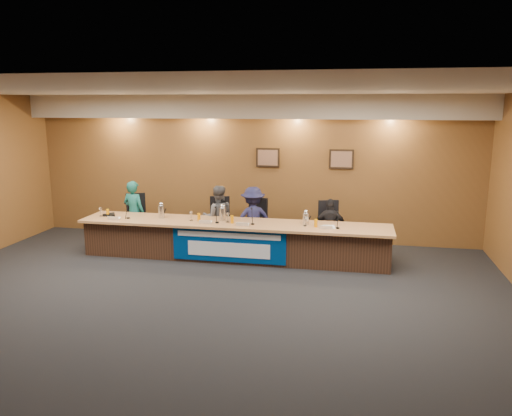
# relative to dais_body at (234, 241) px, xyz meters

# --- Properties ---
(floor) EXTENTS (10.00, 10.00, 0.00)m
(floor) POSITION_rel_dais_body_xyz_m (0.00, -2.40, -0.35)
(floor) COLOR black
(floor) RESTS_ON ground
(ceiling) EXTENTS (10.00, 8.00, 0.04)m
(ceiling) POSITION_rel_dais_body_xyz_m (0.00, -2.40, 2.85)
(ceiling) COLOR silver
(ceiling) RESTS_ON wall_back
(wall_back) EXTENTS (10.00, 0.04, 3.20)m
(wall_back) POSITION_rel_dais_body_xyz_m (0.00, 1.60, 1.25)
(wall_back) COLOR brown
(wall_back) RESTS_ON floor
(soffit) EXTENTS (10.00, 0.50, 0.50)m
(soffit) POSITION_rel_dais_body_xyz_m (0.00, 1.35, 2.60)
(soffit) COLOR beige
(soffit) RESTS_ON wall_back
(dais_body) EXTENTS (6.00, 0.80, 0.70)m
(dais_body) POSITION_rel_dais_body_xyz_m (0.00, 0.00, 0.00)
(dais_body) COLOR #382115
(dais_body) RESTS_ON floor
(dais_top) EXTENTS (6.10, 0.95, 0.05)m
(dais_top) POSITION_rel_dais_body_xyz_m (0.00, -0.05, 0.38)
(dais_top) COLOR #B17A4A
(dais_top) RESTS_ON dais_body
(banner) EXTENTS (2.20, 0.02, 0.65)m
(banner) POSITION_rel_dais_body_xyz_m (0.00, -0.41, 0.03)
(banner) COLOR navy
(banner) RESTS_ON dais_body
(banner_text_upper) EXTENTS (2.00, 0.01, 0.10)m
(banner_text_upper) POSITION_rel_dais_body_xyz_m (0.00, -0.43, 0.23)
(banner_text_upper) COLOR silver
(banner_text_upper) RESTS_ON banner
(banner_text_lower) EXTENTS (1.60, 0.01, 0.28)m
(banner_text_lower) POSITION_rel_dais_body_xyz_m (0.00, -0.43, -0.05)
(banner_text_lower) COLOR silver
(banner_text_lower) RESTS_ON banner
(wall_photo_left) EXTENTS (0.52, 0.04, 0.42)m
(wall_photo_left) POSITION_rel_dais_body_xyz_m (0.40, 1.57, 1.50)
(wall_photo_left) COLOR black
(wall_photo_left) RESTS_ON wall_back
(wall_photo_right) EXTENTS (0.52, 0.04, 0.42)m
(wall_photo_right) POSITION_rel_dais_body_xyz_m (2.00, 1.57, 1.50)
(wall_photo_right) COLOR black
(wall_photo_right) RESTS_ON wall_back
(panelist_a) EXTENTS (0.57, 0.43, 1.40)m
(panelist_a) POSITION_rel_dais_body_xyz_m (-2.36, 0.59, 0.35)
(panelist_a) COLOR #155A53
(panelist_a) RESTS_ON floor
(panelist_b) EXTENTS (0.78, 0.68, 1.36)m
(panelist_b) POSITION_rel_dais_body_xyz_m (-0.48, 0.59, 0.33)
(panelist_b) COLOR #4A4A4E
(panelist_b) RESTS_ON floor
(panelist_c) EXTENTS (0.99, 0.77, 1.35)m
(panelist_c) POSITION_rel_dais_body_xyz_m (0.27, 0.59, 0.33)
(panelist_c) COLOR #18193D
(panelist_c) RESTS_ON floor
(panelist_d) EXTENTS (0.69, 0.32, 1.16)m
(panelist_d) POSITION_rel_dais_body_xyz_m (1.85, 0.59, 0.23)
(panelist_d) COLOR black
(panelist_d) RESTS_ON floor
(office_chair_a) EXTENTS (0.63, 0.63, 0.08)m
(office_chair_a) POSITION_rel_dais_body_xyz_m (-2.36, 0.69, 0.13)
(office_chair_a) COLOR black
(office_chair_a) RESTS_ON floor
(office_chair_b) EXTENTS (0.57, 0.57, 0.08)m
(office_chair_b) POSITION_rel_dais_body_xyz_m (-0.48, 0.69, 0.13)
(office_chair_b) COLOR black
(office_chair_b) RESTS_ON floor
(office_chair_c) EXTENTS (0.58, 0.58, 0.08)m
(office_chair_c) POSITION_rel_dais_body_xyz_m (0.27, 0.69, 0.13)
(office_chair_c) COLOR black
(office_chair_c) RESTS_ON floor
(office_chair_d) EXTENTS (0.60, 0.60, 0.08)m
(office_chair_d) POSITION_rel_dais_body_xyz_m (1.85, 0.69, 0.13)
(office_chair_d) COLOR black
(office_chair_d) RESTS_ON floor
(nameplate_a) EXTENTS (0.24, 0.08, 0.10)m
(nameplate_a) POSITION_rel_dais_body_xyz_m (-2.38, -0.34, 0.45)
(nameplate_a) COLOR white
(nameplate_a) RESTS_ON dais_top
(microphone_a) EXTENTS (0.07, 0.07, 0.02)m
(microphone_a) POSITION_rel_dais_body_xyz_m (-2.15, -0.16, 0.41)
(microphone_a) COLOR black
(microphone_a) RESTS_ON dais_top
(juice_glass_a) EXTENTS (0.06, 0.06, 0.15)m
(juice_glass_a) POSITION_rel_dais_body_xyz_m (-2.64, -0.06, 0.47)
(juice_glass_a) COLOR orange
(juice_glass_a) RESTS_ON dais_top
(water_glass_a) EXTENTS (0.08, 0.08, 0.18)m
(water_glass_a) POSITION_rel_dais_body_xyz_m (-2.78, -0.08, 0.49)
(water_glass_a) COLOR silver
(water_glass_a) RESTS_ON dais_top
(nameplate_b) EXTENTS (0.24, 0.08, 0.10)m
(nameplate_b) POSITION_rel_dais_body_xyz_m (-0.50, -0.28, 0.45)
(nameplate_b) COLOR white
(nameplate_b) RESTS_ON dais_top
(microphone_b) EXTENTS (0.07, 0.07, 0.02)m
(microphone_b) POSITION_rel_dais_body_xyz_m (-0.29, -0.17, 0.41)
(microphone_b) COLOR black
(microphone_b) RESTS_ON dais_top
(juice_glass_b) EXTENTS (0.06, 0.06, 0.15)m
(juice_glass_b) POSITION_rel_dais_body_xyz_m (-0.69, -0.06, 0.47)
(juice_glass_b) COLOR orange
(juice_glass_b) RESTS_ON dais_top
(water_glass_b) EXTENTS (0.08, 0.08, 0.18)m
(water_glass_b) POSITION_rel_dais_body_xyz_m (-0.84, -0.08, 0.49)
(water_glass_b) COLOR silver
(water_glass_b) RESTS_ON dais_top
(nameplate_c) EXTENTS (0.24, 0.08, 0.10)m
(nameplate_c) POSITION_rel_dais_body_xyz_m (0.25, -0.33, 0.45)
(nameplate_c) COLOR white
(nameplate_c) RESTS_ON dais_top
(microphone_c) EXTENTS (0.07, 0.07, 0.02)m
(microphone_c) POSITION_rel_dais_body_xyz_m (0.41, -0.16, 0.41)
(microphone_c) COLOR black
(microphone_c) RESTS_ON dais_top
(juice_glass_c) EXTENTS (0.06, 0.06, 0.15)m
(juice_glass_c) POSITION_rel_dais_body_xyz_m (0.00, -0.14, 0.47)
(juice_glass_c) COLOR orange
(juice_glass_c) RESTS_ON dais_top
(water_glass_c) EXTENTS (0.08, 0.08, 0.18)m
(water_glass_c) POSITION_rel_dais_body_xyz_m (-0.10, -0.07, 0.49)
(water_glass_c) COLOR silver
(water_glass_c) RESTS_ON dais_top
(nameplate_d) EXTENTS (0.24, 0.08, 0.10)m
(nameplate_d) POSITION_rel_dais_body_xyz_m (1.81, -0.26, 0.45)
(nameplate_d) COLOR white
(nameplate_d) RESTS_ON dais_top
(microphone_d) EXTENTS (0.07, 0.07, 0.02)m
(microphone_d) POSITION_rel_dais_body_xyz_m (2.02, -0.16, 0.41)
(microphone_d) COLOR black
(microphone_d) RESTS_ON dais_top
(juice_glass_d) EXTENTS (0.06, 0.06, 0.15)m
(juice_glass_d) POSITION_rel_dais_body_xyz_m (1.61, -0.13, 0.47)
(juice_glass_d) COLOR orange
(juice_glass_d) RESTS_ON dais_top
(water_glass_d) EXTENTS (0.08, 0.08, 0.18)m
(water_glass_d) POSITION_rel_dais_body_xyz_m (1.41, -0.08, 0.49)
(water_glass_d) COLOR silver
(water_glass_d) RESTS_ON dais_top
(carafe_left) EXTENTS (0.13, 0.13, 0.26)m
(carafe_left) POSITION_rel_dais_body_xyz_m (-1.51, 0.03, 0.53)
(carafe_left) COLOR silver
(carafe_left) RESTS_ON dais_top
(carafe_mid) EXTENTS (0.13, 0.13, 0.26)m
(carafe_mid) POSITION_rel_dais_body_xyz_m (-0.23, 0.05, 0.53)
(carafe_mid) COLOR silver
(carafe_mid) RESTS_ON dais_top
(carafe_right) EXTENTS (0.12, 0.12, 0.22)m
(carafe_right) POSITION_rel_dais_body_xyz_m (1.41, 0.06, 0.51)
(carafe_right) COLOR silver
(carafe_right) RESTS_ON dais_top
(speakerphone) EXTENTS (0.32, 0.32, 0.05)m
(speakerphone) POSITION_rel_dais_body_xyz_m (-2.60, -0.01, 0.43)
(speakerphone) COLOR black
(speakerphone) RESTS_ON dais_top
(paper_stack) EXTENTS (0.26, 0.33, 0.01)m
(paper_stack) POSITION_rel_dais_body_xyz_m (1.86, -0.08, 0.40)
(paper_stack) COLOR white
(paper_stack) RESTS_ON dais_top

